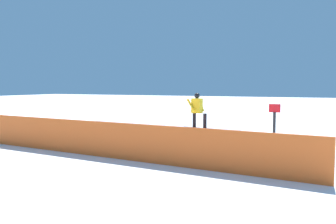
# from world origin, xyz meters

# --- Properties ---
(ground_plane) EXTENTS (120.00, 120.00, 0.00)m
(ground_plane) POSITION_xyz_m (0.00, 0.00, 0.00)
(ground_plane) COLOR white
(grind_box) EXTENTS (7.14, 1.12, 0.76)m
(grind_box) POSITION_xyz_m (0.00, 0.00, 0.35)
(grind_box) COLOR #216AB6
(grind_box) RESTS_ON ground_plane
(snowboarder) EXTENTS (1.60, 0.56, 1.40)m
(snowboarder) POSITION_xyz_m (-1.81, 0.15, 1.52)
(snowboarder) COLOR #291C25
(snowboarder) RESTS_ON grind_box
(safety_fence) EXTENTS (13.54, 1.25, 1.22)m
(safety_fence) POSITION_xyz_m (0.00, 3.38, 0.61)
(safety_fence) COLOR orange
(safety_fence) RESTS_ON ground_plane
(trail_marker) EXTENTS (0.40, 0.10, 1.80)m
(trail_marker) POSITION_xyz_m (-4.79, 0.32, 0.97)
(trail_marker) COLOR #262628
(trail_marker) RESTS_ON ground_plane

